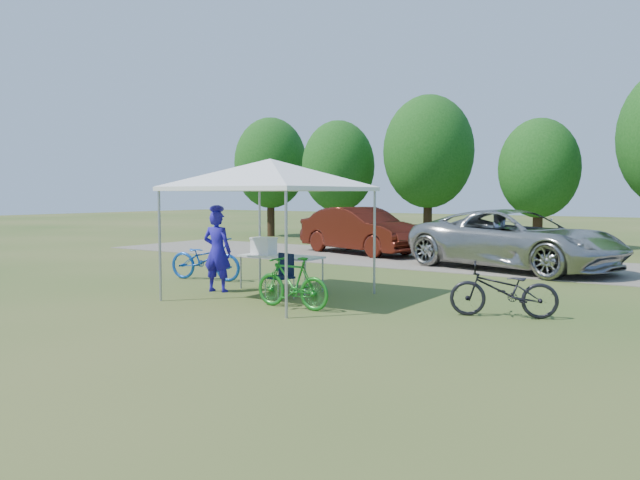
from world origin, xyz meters
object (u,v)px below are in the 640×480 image
object	(u,v)px
folding_chair	(283,272)
bike_blue	(205,259)
bike_dark	(504,290)
folding_table	(281,258)
minivan	(515,239)
sedan	(361,230)
bike_green	(292,282)
cooler	(264,246)
cyclist	(217,251)

from	to	relation	value
folding_chair	bike_blue	xyz separation A→B (m)	(-3.06, 1.00, -0.01)
folding_chair	bike_dark	world-z (taller)	bike_dark
folding_table	minivan	world-z (taller)	minivan
folding_table	folding_chair	world-z (taller)	folding_chair
folding_table	minivan	bearing A→B (deg)	63.58
bike_blue	sedan	size ratio (longest dim) A/B	0.40
bike_green	bike_blue	bearing A→B (deg)	-114.52
folding_chair	bike_green	distance (m)	1.17
cooler	bike_dark	size ratio (longest dim) A/B	0.29
folding_table	sedan	bearing A→B (deg)	107.98
bike_blue	bike_dark	world-z (taller)	bike_blue
folding_chair	cyclist	world-z (taller)	cyclist
bike_green	folding_table	bearing A→B (deg)	-136.94
folding_chair	cooler	size ratio (longest dim) A/B	1.71
cyclist	bike_dark	distance (m)	5.87
cyclist	bike_green	bearing A→B (deg)	150.49
folding_chair	minivan	size ratio (longest dim) A/B	0.15
bike_green	bike_dark	bearing A→B (deg)	111.43
bike_dark	minivan	xyz separation A→B (m)	(-1.73, 6.57, 0.37)
bike_dark	minivan	distance (m)	6.80
cooler	bike_green	xyz separation A→B (m)	(1.92, -1.59, -0.46)
folding_chair	cooler	bearing A→B (deg)	158.27
folding_chair	sedan	world-z (taller)	sedan
bike_blue	bike_green	world-z (taller)	bike_blue
cyclist	sedan	bearing A→B (deg)	-93.72
folding_table	bike_dark	xyz separation A→B (m)	(4.85, -0.30, -0.24)
folding_table	cooler	bearing A→B (deg)	-180.00
minivan	sedan	bearing A→B (deg)	90.17
bike_blue	minivan	world-z (taller)	minivan
folding_table	bike_dark	world-z (taller)	bike_dark
folding_table	folding_chair	bearing A→B (deg)	-50.97
cooler	bike_blue	size ratio (longest dim) A/B	0.27
folding_chair	bike_blue	bearing A→B (deg)	175.18
folding_table	bike_blue	size ratio (longest dim) A/B	0.94
bike_blue	folding_table	bearing A→B (deg)	-105.44
cooler	cyclist	world-z (taller)	cyclist
folding_table	bike_green	world-z (taller)	bike_green
folding_chair	bike_blue	world-z (taller)	bike_blue
bike_dark	bike_green	bearing A→B (deg)	-89.00
bike_green	minivan	size ratio (longest dim) A/B	0.27
bike_green	cooler	bearing A→B (deg)	-128.94
folding_table	folding_chair	distance (m)	1.00
bike_blue	cooler	bearing A→B (deg)	-106.76
folding_table	minivan	distance (m)	7.00
bike_dark	minivan	world-z (taller)	minivan
bike_blue	bike_dark	bearing A→B (deg)	-104.15
bike_green	minivan	world-z (taller)	minivan
cyclist	bike_green	distance (m)	2.55
folding_table	cooler	distance (m)	0.52
cyclist	bike_blue	bearing A→B (deg)	-52.13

